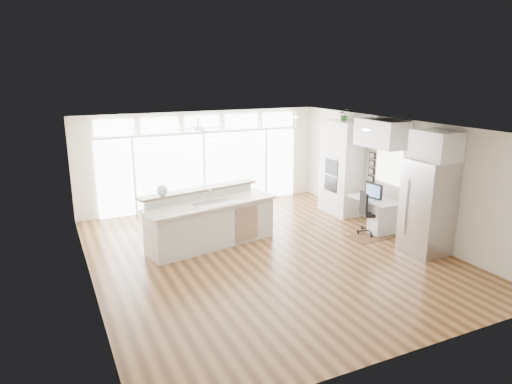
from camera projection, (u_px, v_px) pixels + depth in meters
name	position (u px, v px, depth m)	size (l,w,h in m)	color
floor	(266.00, 254.00, 9.71)	(7.00, 8.00, 0.02)	#492D16
ceiling	(267.00, 127.00, 9.01)	(7.00, 8.00, 0.02)	white
wall_back	(203.00, 160.00, 12.85)	(7.00, 0.04, 2.70)	beige
wall_front	(406.00, 265.00, 5.86)	(7.00, 0.04, 2.70)	beige
wall_left	(86.00, 215.00, 7.91)	(0.04, 8.00, 2.70)	beige
wall_right	(398.00, 176.00, 10.81)	(0.04, 8.00, 2.70)	beige
glass_wall	(204.00, 170.00, 12.87)	(5.80, 0.06, 2.08)	white
transom_row	(202.00, 123.00, 12.53)	(5.90, 0.06, 0.40)	white
desk_window	(389.00, 166.00, 11.00)	(0.04, 0.85, 0.85)	silver
ceiling_fan	(198.00, 124.00, 11.30)	(1.16, 1.16, 0.32)	white
recessed_lights	(262.00, 127.00, 9.19)	(3.40, 3.00, 0.02)	white
oven_cabinet	(342.00, 168.00, 12.27)	(0.64, 1.20, 2.50)	silver
desk_nook	(375.00, 214.00, 11.17)	(0.72, 1.30, 0.76)	silver
upper_cabinets	(382.00, 133.00, 10.68)	(0.64, 1.30, 0.64)	silver
refrigerator	(428.00, 207.00, 9.56)	(0.76, 0.90, 2.00)	#B3B3B8
fridge_cabinet	(436.00, 146.00, 9.25)	(0.64, 0.90, 0.60)	silver
framed_photos	(372.00, 167.00, 11.58)	(0.06, 0.22, 0.80)	black
kitchen_island	(212.00, 219.00, 10.05)	(3.03, 1.14, 1.21)	silver
rug	(368.00, 237.00, 10.64)	(0.87, 0.63, 0.01)	#321B10
office_chair	(371.00, 213.00, 10.79)	(0.53, 0.49, 1.01)	black
fishbowl	(162.00, 190.00, 9.62)	(0.24, 0.24, 0.24)	white
monitor	(374.00, 191.00, 10.98)	(0.08, 0.51, 0.42)	black
keyboard	(368.00, 200.00, 10.96)	(0.11, 0.29, 0.01)	silver
potted_plant	(344.00, 116.00, 11.92)	(0.29, 0.32, 0.25)	#2B5C27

